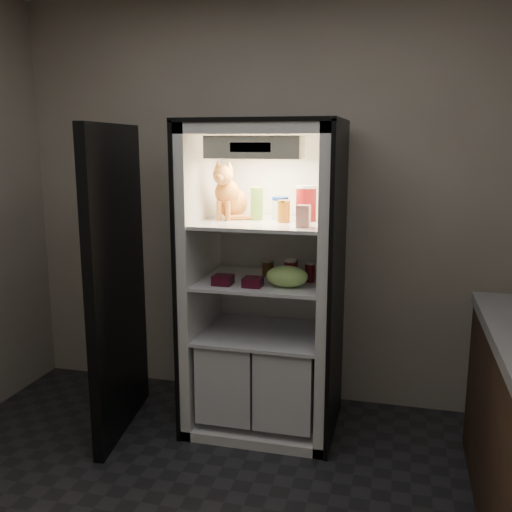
% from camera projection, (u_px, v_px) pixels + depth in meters
% --- Properties ---
extents(room_shell, '(3.60, 3.60, 3.60)m').
position_uv_depth(room_shell, '(176.00, 179.00, 2.02)').
color(room_shell, white).
rests_on(room_shell, floor).
extents(refrigerator, '(0.90, 0.72, 1.88)m').
position_uv_depth(refrigerator, '(266.00, 300.00, 3.50)').
color(refrigerator, white).
rests_on(refrigerator, floor).
extents(fridge_door, '(0.19, 0.87, 1.85)m').
position_uv_depth(fridge_door, '(117.00, 284.00, 3.39)').
color(fridge_door, black).
rests_on(fridge_door, floor).
extents(tabby_cat, '(0.30, 0.34, 0.36)m').
position_uv_depth(tabby_cat, '(230.00, 197.00, 3.43)').
color(tabby_cat, '#BB5018').
rests_on(tabby_cat, refrigerator).
extents(parmesan_shaker, '(0.08, 0.08, 0.19)m').
position_uv_depth(parmesan_shaker, '(257.00, 203.00, 3.39)').
color(parmesan_shaker, '#268E2D').
rests_on(parmesan_shaker, refrigerator).
extents(mayo_tub, '(0.10, 0.10, 0.14)m').
position_uv_depth(mayo_tub, '(280.00, 208.00, 3.40)').
color(mayo_tub, white).
rests_on(mayo_tub, refrigerator).
extents(salsa_jar, '(0.07, 0.07, 0.13)m').
position_uv_depth(salsa_jar, '(284.00, 211.00, 3.30)').
color(salsa_jar, maroon).
rests_on(salsa_jar, refrigerator).
extents(pepper_jar, '(0.12, 0.12, 0.21)m').
position_uv_depth(pepper_jar, '(306.00, 203.00, 3.35)').
color(pepper_jar, maroon).
rests_on(pepper_jar, refrigerator).
extents(cream_carton, '(0.07, 0.07, 0.12)m').
position_uv_depth(cream_carton, '(303.00, 216.00, 3.10)').
color(cream_carton, silver).
rests_on(cream_carton, refrigerator).
extents(soda_can_a, '(0.06, 0.06, 0.12)m').
position_uv_depth(soda_can_a, '(292.00, 269.00, 3.42)').
color(soda_can_a, black).
rests_on(soda_can_a, refrigerator).
extents(soda_can_b, '(0.06, 0.06, 0.11)m').
position_uv_depth(soda_can_b, '(310.00, 273.00, 3.34)').
color(soda_can_b, black).
rests_on(soda_can_b, refrigerator).
extents(soda_can_c, '(0.07, 0.07, 0.13)m').
position_uv_depth(soda_can_c, '(290.00, 272.00, 3.30)').
color(soda_can_c, black).
rests_on(soda_can_c, refrigerator).
extents(condiment_jar, '(0.07, 0.07, 0.10)m').
position_uv_depth(condiment_jar, '(268.00, 268.00, 3.49)').
color(condiment_jar, '#563918').
rests_on(condiment_jar, refrigerator).
extents(grape_bag, '(0.24, 0.17, 0.12)m').
position_uv_depth(grape_bag, '(287.00, 276.00, 3.22)').
color(grape_bag, '#93C05A').
rests_on(grape_bag, refrigerator).
extents(berry_box_left, '(0.11, 0.11, 0.05)m').
position_uv_depth(berry_box_left, '(223.00, 280.00, 3.28)').
color(berry_box_left, '#470B1E').
rests_on(berry_box_left, refrigerator).
extents(berry_box_right, '(0.11, 0.11, 0.05)m').
position_uv_depth(berry_box_right, '(253.00, 282.00, 3.23)').
color(berry_box_right, '#470B1E').
rests_on(berry_box_right, refrigerator).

